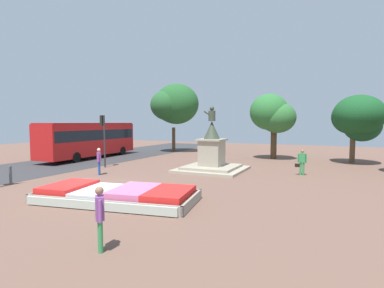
# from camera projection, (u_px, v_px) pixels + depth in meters

# --- Properties ---
(ground_plane) EXTENTS (72.97, 72.97, 0.00)m
(ground_plane) POSITION_uv_depth(u_px,v_px,m) (99.00, 189.00, 15.39)
(ground_plane) COLOR brown
(flower_planter) EXTENTS (7.29, 4.13, 0.64)m
(flower_planter) POSITION_uv_depth(u_px,v_px,m) (117.00, 195.00, 12.96)
(flower_planter) COLOR #38281C
(flower_planter) RESTS_ON ground_plane
(statue_monument) EXTENTS (4.53, 4.53, 4.57)m
(statue_monument) POSITION_uv_depth(u_px,v_px,m) (212.00, 156.00, 21.28)
(statue_monument) COLOR #A09681
(statue_monument) RESTS_ON ground_plane
(traffic_light_mid_block) EXTENTS (0.42, 0.30, 3.97)m
(traffic_light_mid_block) POSITION_uv_depth(u_px,v_px,m) (103.00, 131.00, 22.75)
(traffic_light_mid_block) COLOR #2D2D33
(traffic_light_mid_block) RESTS_ON ground_plane
(city_bus) EXTENTS (2.99, 11.11, 3.38)m
(city_bus) POSITION_uv_depth(u_px,v_px,m) (90.00, 138.00, 28.59)
(city_bus) COLOR red
(city_bus) RESTS_ON ground_plane
(pedestrian_with_handbag) EXTENTS (0.73, 0.23, 1.68)m
(pedestrian_with_handbag) POSITION_uv_depth(u_px,v_px,m) (302.00, 161.00, 19.38)
(pedestrian_with_handbag) COLOR #338C4C
(pedestrian_with_handbag) RESTS_ON ground_plane
(pedestrian_near_planter) EXTENTS (0.40, 0.49, 1.76)m
(pedestrian_near_planter) POSITION_uv_depth(u_px,v_px,m) (99.00, 159.00, 19.54)
(pedestrian_near_planter) COLOR #264CA5
(pedestrian_near_planter) RESTS_ON ground_plane
(pedestrian_crossing_plaza) EXTENTS (0.43, 0.43, 1.75)m
(pedestrian_crossing_plaza) POSITION_uv_depth(u_px,v_px,m) (100.00, 214.00, 7.88)
(pedestrian_crossing_plaza) COLOR #338C4C
(pedestrian_crossing_plaza) RESTS_ON ground_plane
(kerb_bollard_mid_a) EXTENTS (0.16, 0.16, 1.05)m
(kerb_bollard_mid_a) POSITION_uv_depth(u_px,v_px,m) (11.00, 175.00, 16.53)
(kerb_bollard_mid_a) COLOR #4C5156
(kerb_bollard_mid_a) RESTS_ON ground_plane
(park_tree_far_left) EXTENTS (4.22, 4.12, 6.09)m
(park_tree_far_left) POSITION_uv_depth(u_px,v_px,m) (274.00, 115.00, 27.80)
(park_tree_far_left) COLOR #4C3823
(park_tree_far_left) RESTS_ON ground_plane
(park_tree_behind_statue) EXTENTS (5.46, 4.98, 7.89)m
(park_tree_behind_statue) POSITION_uv_depth(u_px,v_px,m) (174.00, 105.00, 34.58)
(park_tree_behind_statue) COLOR #4C3823
(park_tree_behind_statue) RESTS_ON ground_plane
(park_tree_far_right) EXTENTS (4.06, 4.31, 5.68)m
(park_tree_far_right) POSITION_uv_depth(u_px,v_px,m) (358.00, 118.00, 24.76)
(park_tree_far_right) COLOR brown
(park_tree_far_right) RESTS_ON ground_plane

